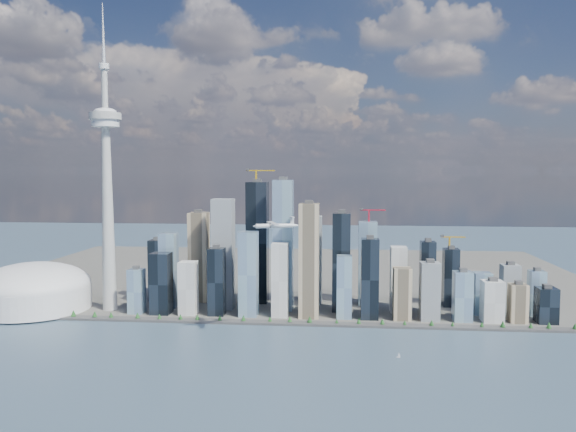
# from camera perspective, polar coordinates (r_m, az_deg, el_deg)

# --- Properties ---
(ground) EXTENTS (4000.00, 4000.00, 0.00)m
(ground) POSITION_cam_1_polar(r_m,az_deg,el_deg) (728.09, -4.75, -16.10)
(ground) COLOR #374C60
(ground) RESTS_ON ground
(seawall) EXTENTS (1100.00, 22.00, 4.00)m
(seawall) POSITION_cam_1_polar(r_m,az_deg,el_deg) (962.72, -2.10, -10.78)
(seawall) COLOR #383838
(seawall) RESTS_ON ground
(land) EXTENTS (1400.00, 900.00, 3.00)m
(land) POSITION_cam_1_polar(r_m,az_deg,el_deg) (1399.29, 0.30, -5.94)
(land) COLOR #4C4C47
(land) RESTS_ON ground
(shoreline_trees) EXTENTS (960.53, 7.20, 8.80)m
(shoreline_trees) POSITION_cam_1_polar(r_m,az_deg,el_deg) (960.94, -2.10, -10.39)
(shoreline_trees) COLOR #3F2D1E
(shoreline_trees) RESTS_ON seawall
(skyscraper_cluster) EXTENTS (736.00, 142.00, 259.14)m
(skyscraper_cluster) POSITION_cam_1_polar(r_m,az_deg,el_deg) (1024.45, 1.84, -5.34)
(skyscraper_cluster) COLOR black
(skyscraper_cluster) RESTS_ON land
(needle_tower) EXTENTS (56.00, 56.00, 550.50)m
(needle_tower) POSITION_cam_1_polar(r_m,az_deg,el_deg) (1067.25, -17.92, 3.23)
(needle_tower) COLOR #A3A39E
(needle_tower) RESTS_ON land
(dome_stadium) EXTENTS (200.00, 200.00, 86.00)m
(dome_stadium) POSITION_cam_1_polar(r_m,az_deg,el_deg) (1141.83, -24.39, -6.81)
(dome_stadium) COLOR silver
(dome_stadium) RESTS_ON land
(airplane) EXTENTS (66.84, 59.72, 16.66)m
(airplane) POSITION_cam_1_polar(r_m,az_deg,el_deg) (831.54, -1.30, -0.94)
(airplane) COLOR silver
(airplane) RESTS_ON ground
(sailboat_west) EXTENTS (5.94, 3.05, 8.29)m
(sailboat_west) POSITION_cam_1_polar(r_m,az_deg,el_deg) (811.67, 11.18, -13.76)
(sailboat_west) COLOR silver
(sailboat_west) RESTS_ON ground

